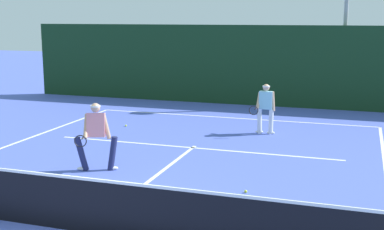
# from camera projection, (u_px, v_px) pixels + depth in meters

# --- Properties ---
(court_line_baseline_far) EXTENTS (10.44, 0.10, 0.01)m
(court_line_baseline_far) POSITION_uv_depth(u_px,v_px,m) (232.00, 118.00, 19.11)
(court_line_baseline_far) COLOR white
(court_line_baseline_far) RESTS_ON ground_plane
(court_line_service) EXTENTS (8.51, 0.10, 0.01)m
(court_line_service) POSITION_uv_depth(u_px,v_px,m) (193.00, 148.00, 14.78)
(court_line_service) COLOR white
(court_line_service) RESTS_ON ground_plane
(court_line_centre) EXTENTS (0.10, 6.40, 0.01)m
(court_line_centre) POSITION_uv_depth(u_px,v_px,m) (153.00, 178.00, 12.00)
(court_line_centre) COLOR white
(court_line_centre) RESTS_ON ground_plane
(tennis_net) EXTENTS (11.44, 0.09, 1.08)m
(tennis_net) POSITION_uv_depth(u_px,v_px,m) (81.00, 204.00, 8.92)
(tennis_net) COLOR #1E4723
(tennis_net) RESTS_ON ground_plane
(player_near) EXTENTS (1.05, 0.98, 1.69)m
(player_near) POSITION_uv_depth(u_px,v_px,m) (96.00, 134.00, 12.46)
(player_near) COLOR #1E234C
(player_near) RESTS_ON ground_plane
(player_far) EXTENTS (0.73, 0.86, 1.62)m
(player_far) POSITION_uv_depth(u_px,v_px,m) (265.00, 107.00, 16.39)
(player_far) COLOR silver
(player_far) RESTS_ON ground_plane
(tennis_ball) EXTENTS (0.07, 0.07, 0.07)m
(tennis_ball) POSITION_uv_depth(u_px,v_px,m) (246.00, 191.00, 11.01)
(tennis_ball) COLOR #D1E033
(tennis_ball) RESTS_ON ground_plane
(tennis_ball_extra) EXTENTS (0.07, 0.07, 0.07)m
(tennis_ball_extra) POSITION_uv_depth(u_px,v_px,m) (126.00, 126.00, 17.62)
(tennis_ball_extra) COLOR #D1E033
(tennis_ball_extra) RESTS_ON ground_plane
(back_fence_windscreen) EXTENTS (20.31, 0.12, 3.38)m
(back_fence_windscreen) POSITION_uv_depth(u_px,v_px,m) (250.00, 65.00, 21.60)
(back_fence_windscreen) COLOR #15341A
(back_fence_windscreen) RESTS_ON ground_plane
(light_pole) EXTENTS (0.55, 0.44, 7.08)m
(light_pole) POSITION_uv_depth(u_px,v_px,m) (347.00, 0.00, 20.72)
(light_pole) COLOR #9EA39E
(light_pole) RESTS_ON ground_plane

